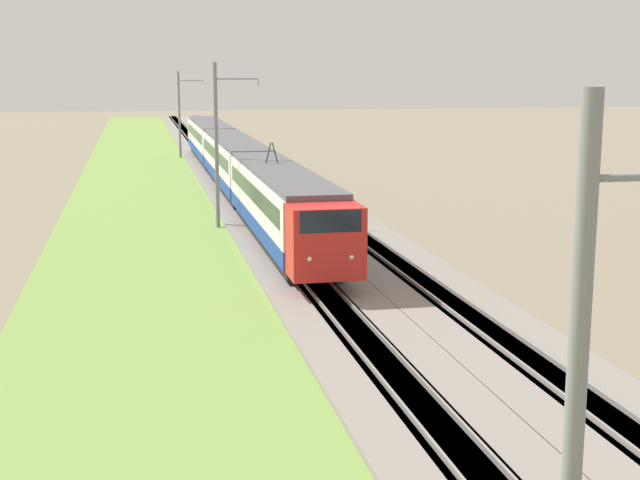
{
  "coord_description": "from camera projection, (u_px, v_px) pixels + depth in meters",
  "views": [
    {
      "loc": [
        -4.05,
        6.99,
        8.84
      ],
      "look_at": [
        29.84,
        0.0,
        2.25
      ],
      "focal_mm": 50.0,
      "sensor_mm": 36.0,
      "label": 1
    }
  ],
  "objects": [
    {
      "name": "passenger_train",
      "position": [
        234.0,
        160.0,
        64.99
      ],
      "size": [
        65.5,
        2.96,
        5.12
      ],
      "rotation": [
        0.0,
        0.0,
        3.14
      ],
      "color": "red",
      "rests_on": "ground"
    },
    {
      "name": "catenary_mast_mid",
      "position": [
        217.0,
        144.0,
        49.6
      ],
      "size": [
        0.22,
        2.56,
        9.3
      ],
      "color": "slate",
      "rests_on": "ground"
    },
    {
      "name": "track_main",
      "position": [
        254.0,
        214.0,
        55.01
      ],
      "size": [
        240.0,
        1.57,
        0.45
      ],
      "color": "#4C4238",
      "rests_on": "ground"
    },
    {
      "name": "ballast_main",
      "position": [
        254.0,
        214.0,
        55.01
      ],
      "size": [
        240.0,
        4.4,
        0.3
      ],
      "color": "gray",
      "rests_on": "ground"
    },
    {
      "name": "catenary_mast_far",
      "position": [
        180.0,
        114.0,
        89.86
      ],
      "size": [
        0.22,
        2.56,
        8.78
      ],
      "color": "slate",
      "rests_on": "ground"
    },
    {
      "name": "track_adjacent",
      "position": [
        323.0,
        211.0,
        55.88
      ],
      "size": [
        240.0,
        1.57,
        0.45
      ],
      "color": "#4C4238",
      "rests_on": "ground"
    },
    {
      "name": "grass_verge",
      "position": [
        165.0,
        218.0,
        53.94
      ],
      "size": [
        240.0,
        12.47,
        0.12
      ],
      "color": "olive",
      "rests_on": "ground"
    },
    {
      "name": "ballast_adjacent",
      "position": [
        323.0,
        211.0,
        55.88
      ],
      "size": [
        240.0,
        4.4,
        0.3
      ],
      "color": "gray",
      "rests_on": "ground"
    }
  ]
}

